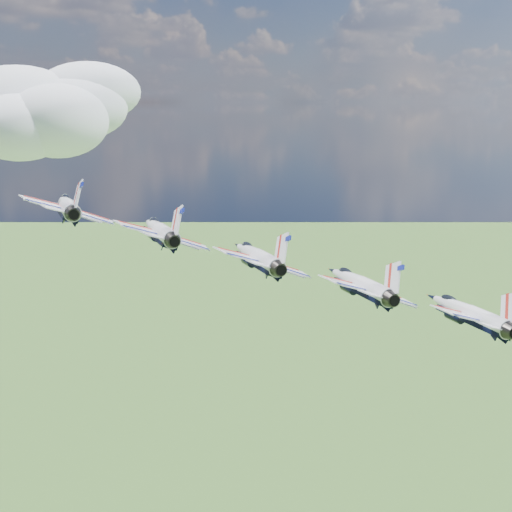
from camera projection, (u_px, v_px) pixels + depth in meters
cloud_far at (49, 108)px, 239.05m from camera, size 65.48×51.45×25.72m
jet_0 at (67, 206)px, 87.17m from camera, size 15.71×18.57×8.01m
jet_1 at (159, 230)px, 84.94m from camera, size 15.71×18.57×8.01m
jet_2 at (256, 256)px, 82.71m from camera, size 15.71×18.57×8.01m
jet_3 at (358, 283)px, 80.48m from camera, size 15.71×18.57×8.01m
jet_4 at (467, 312)px, 78.26m from camera, size 15.71×18.57×8.01m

